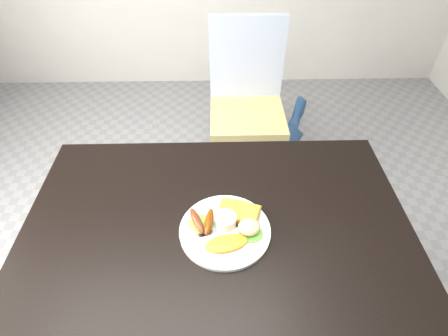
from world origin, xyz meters
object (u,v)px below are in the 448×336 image
Objects in this scene: dining_chair at (247,116)px; plate at (225,230)px; dining_table at (217,228)px; person at (259,83)px.

plate is (-0.16, -1.04, 0.31)m from dining_chair.
dining_table is at bearing 126.89° from plate.
dining_table is 0.05m from plate.
dining_chair is 1.09m from plate.
person reaches higher than dining_table.
person is at bearing 77.74° from plate.
plate is at bearing -98.55° from dining_chair.
dining_chair is (0.18, 1.00, -0.28)m from dining_table.
dining_table is 4.36× the size of plate.
dining_table is 0.86m from person.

